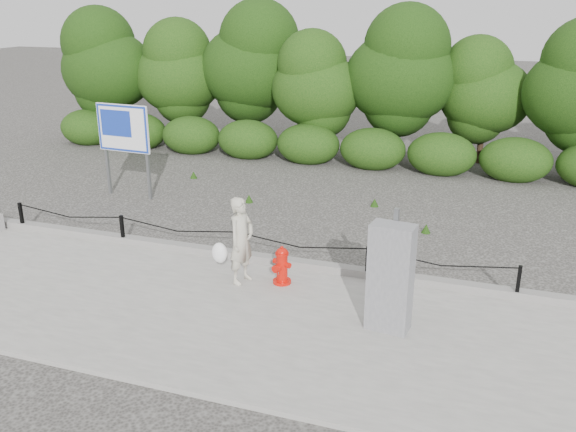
% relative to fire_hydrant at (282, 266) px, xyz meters
% --- Properties ---
extents(ground, '(90.00, 90.00, 0.00)m').
position_rel_fire_hydrant_xyz_m(ground, '(-1.14, 0.68, -0.41)').
color(ground, '#2D2B28').
rests_on(ground, ground).
extents(sidewalk, '(14.00, 4.00, 0.08)m').
position_rel_fire_hydrant_xyz_m(sidewalk, '(-1.14, -1.32, -0.37)').
color(sidewalk, gray).
rests_on(sidewalk, ground).
extents(curb, '(14.00, 0.22, 0.14)m').
position_rel_fire_hydrant_xyz_m(curb, '(-1.14, 0.73, -0.26)').
color(curb, slate).
rests_on(curb, sidewalk).
extents(chain_barrier, '(10.06, 0.06, 0.60)m').
position_rel_fire_hydrant_xyz_m(chain_barrier, '(-1.14, 0.68, 0.05)').
color(chain_barrier, black).
rests_on(chain_barrier, sidewalk).
extents(treeline, '(20.40, 3.72, 4.68)m').
position_rel_fire_hydrant_xyz_m(treeline, '(-1.47, 9.63, 2.15)').
color(treeline, black).
rests_on(treeline, ground).
extents(fire_hydrant, '(0.42, 0.42, 0.68)m').
position_rel_fire_hydrant_xyz_m(fire_hydrant, '(0.00, 0.00, 0.00)').
color(fire_hydrant, red).
rests_on(fire_hydrant, sidewalk).
extents(pedestrian, '(0.74, 0.64, 1.54)m').
position_rel_fire_hydrant_xyz_m(pedestrian, '(-0.70, -0.16, 0.43)').
color(pedestrian, '#B4AF9A').
rests_on(pedestrian, sidewalk).
extents(utility_cabinet, '(0.67, 0.49, 1.83)m').
position_rel_fire_hydrant_xyz_m(utility_cabinet, '(2.02, -0.93, 0.50)').
color(utility_cabinet, gray).
rests_on(utility_cabinet, sidewalk).
extents(advertising_sign, '(1.47, 0.20, 2.35)m').
position_rel_fire_hydrant_xyz_m(advertising_sign, '(-5.42, 3.63, 1.25)').
color(advertising_sign, slate).
rests_on(advertising_sign, ground).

